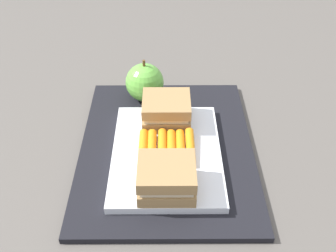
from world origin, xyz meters
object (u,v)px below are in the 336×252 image
object	(u,v)px
sandwich_half_right	(168,110)
carrot_sticks_bundle	(168,148)
apple	(146,82)
food_tray	(168,154)
sandwich_half_left	(168,177)

from	to	relation	value
sandwich_half_right	carrot_sticks_bundle	xyz separation A→B (m)	(-0.08, -0.00, -0.02)
sandwich_half_right	apple	size ratio (longest dim) A/B	0.98
food_tray	apple	size ratio (longest dim) A/B	2.81
apple	food_tray	bearing A→B (deg)	-166.08
sandwich_half_left	carrot_sticks_bundle	xyz separation A→B (m)	(0.08, -0.00, -0.02)
sandwich_half_left	sandwich_half_right	xyz separation A→B (m)	(0.16, 0.00, 0.00)
sandwich_half_left	apple	world-z (taller)	apple
sandwich_half_right	apple	world-z (taller)	apple
food_tray	sandwich_half_right	bearing A→B (deg)	0.00
food_tray	sandwich_half_right	size ratio (longest dim) A/B	2.88
food_tray	sandwich_half_left	world-z (taller)	sandwich_half_left
sandwich_half_left	carrot_sticks_bundle	bearing A→B (deg)	-0.00
food_tray	sandwich_half_left	size ratio (longest dim) A/B	2.88
sandwich_half_right	food_tray	bearing A→B (deg)	180.00
sandwich_half_left	food_tray	bearing A→B (deg)	0.00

